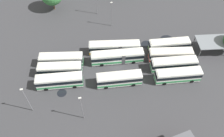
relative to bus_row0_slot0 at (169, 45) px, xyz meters
The scene contains 20 objects.
ground_plane 15.62m from the bus_row0_slot0, 12.39° to the left, with size 106.85×106.85×0.00m, color #333335.
bus_row0_slot0 is the anchor object (origin of this frame).
bus_row0_slot1 3.53m from the bus_row0_slot0, 76.81° to the left, with size 11.53×4.13×3.56m.
bus_row0_slot2 6.72m from the bus_row0_slot0, 80.70° to the left, with size 11.67×3.54×3.56m.
bus_row0_slot3 10.31m from the bus_row0_slot0, 82.73° to the left, with size 11.29×3.44×3.56m.
bus_row1_slot0 14.83m from the bus_row0_slot0, ahead, with size 13.82×4.39×3.56m.
bus_row1_slot1 14.69m from the bus_row0_slot0, ahead, with size 13.75×3.54×3.56m.
bus_row1_slot3 17.88m from the bus_row0_slot0, 29.27° to the left, with size 10.98×3.21×3.56m.
bus_row2_slot1 29.00m from the bus_row0_slot0, ahead, with size 11.28×4.14×3.56m.
bus_row2_slot2 29.66m from the bus_row0_slot0, ahead, with size 10.96×3.96×3.56m.
bus_row2_slot3 30.47m from the bus_row0_slot0, 12.68° to the left, with size 11.17×3.35×3.56m.
maintenance_shelter 12.02m from the bus_row0_slot0, 168.77° to the left, with size 9.97×6.64×3.48m.
lamp_post_far_corner 18.97m from the bus_row0_slot0, 43.78° to the right, with size 0.56×0.28×8.43m.
lamp_post_near_entrance 30.09m from the bus_row0_slot0, 33.29° to the left, with size 0.56×0.28×8.40m.
lamp_post_mid_lot 38.39m from the bus_row0_slot0, 19.07° to the left, with size 0.56×0.28×8.58m.
lamp_post_by_building 26.15m from the bus_row0_slot0, 49.08° to the right, with size 0.56×0.28×8.13m.
puddle_near_shelter 4.52m from the bus_row0_slot0, 106.48° to the right, with size 3.96×3.96×0.01m, color black.
puddle_front_lane 29.47m from the bus_row0_slot0, ahead, with size 2.23×2.23×0.01m, color black.
puddle_centre_drain 31.00m from the bus_row0_slot0, 16.94° to the left, with size 2.31×2.31×0.01m, color black.
puddle_between_rows 6.37m from the bus_row0_slot0, 31.39° to the right, with size 3.15×3.15×0.01m, color black.
Camera 1 is at (7.92, 36.65, 45.40)m, focal length 36.10 mm.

